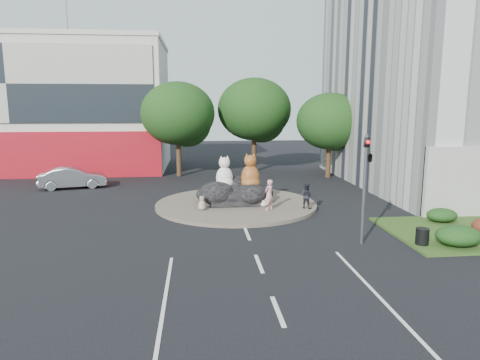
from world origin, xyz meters
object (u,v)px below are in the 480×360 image
object	(u,v)px
cat_tabby	(250,171)
parked_car	(73,178)
pedestrian_pink	(269,195)
litter_bin	(422,236)
kitten_white	(263,200)
cat_white	(224,172)
kitten_calico	(202,203)
pedestrian_dark	(306,196)

from	to	relation	value
cat_tabby	parked_car	distance (m)	14.59
pedestrian_pink	litter_bin	world-z (taller)	pedestrian_pink
parked_car	kitten_white	bearing A→B (deg)	-133.87
cat_white	pedestrian_pink	size ratio (longest dim) A/B	1.15
kitten_calico	pedestrian_dark	size ratio (longest dim) A/B	0.57
cat_white	pedestrian_dark	distance (m)	5.27
cat_tabby	litter_bin	size ratio (longest dim) A/B	3.03
pedestrian_pink	kitten_white	bearing A→B (deg)	-116.75
kitten_white	litter_bin	size ratio (longest dim) A/B	1.13
pedestrian_pink	pedestrian_dark	world-z (taller)	pedestrian_pink
kitten_calico	litter_bin	size ratio (longest dim) A/B	1.16
cat_white	parked_car	size ratio (longest dim) A/B	0.42
cat_tabby	kitten_calico	size ratio (longest dim) A/B	2.61
parked_car	cat_tabby	bearing A→B (deg)	-131.61
cat_white	litter_bin	bearing A→B (deg)	-54.82
kitten_calico	litter_bin	bearing A→B (deg)	-25.68
kitten_calico	parked_car	bearing A→B (deg)	148.75
cat_white	cat_tabby	size ratio (longest dim) A/B	0.92
cat_tabby	parked_car	world-z (taller)	cat_tabby
parked_car	litter_bin	bearing A→B (deg)	-141.59
cat_white	parked_car	bearing A→B (deg)	141.18
cat_white	pedestrian_pink	world-z (taller)	cat_white
kitten_calico	kitten_white	distance (m)	3.73
cat_white	kitten_calico	bearing A→B (deg)	-135.39
cat_white	pedestrian_pink	bearing A→B (deg)	-49.36
cat_tabby	kitten_white	xyz separation A→B (m)	(0.67, -1.08, -1.60)
cat_white	kitten_white	xyz separation A→B (m)	(2.25, -1.38, -1.51)
pedestrian_pink	parked_car	size ratio (longest dim) A/B	0.36
cat_tabby	litter_bin	bearing A→B (deg)	-57.70
kitten_white	parked_car	distance (m)	15.64
parked_car	litter_bin	xyz separation A→B (m)	(19.30, -15.71, -0.32)
litter_bin	kitten_white	bearing A→B (deg)	128.23
kitten_white	kitten_calico	bearing A→B (deg)	163.31
cat_tabby	pedestrian_pink	distance (m)	2.37
cat_tabby	kitten_calico	distance (m)	3.76
kitten_calico	pedestrian_dark	xyz separation A→B (m)	(6.15, -0.22, 0.32)
cat_tabby	kitten_white	size ratio (longest dim) A/B	2.68
pedestrian_pink	kitten_calico	bearing A→B (deg)	-45.28
pedestrian_pink	litter_bin	xyz separation A→B (m)	(5.75, -6.72, -0.60)
cat_white	litter_bin	size ratio (longest dim) A/B	2.79
kitten_calico	parked_car	size ratio (longest dim) A/B	0.17
cat_white	pedestrian_dark	size ratio (longest dim) A/B	1.37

